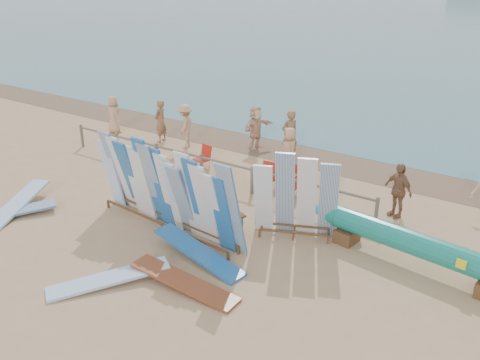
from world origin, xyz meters
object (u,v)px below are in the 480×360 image
Objects in this scene: outrigger_canoe at (414,245)px; flat_board_b at (110,283)px; vendor_table at (229,223)px; beachgoer_1 at (160,121)px; beach_chair_right at (267,181)px; beachgoer_0 at (114,115)px; flat_board_a at (18,210)px; beachgoer_6 at (289,150)px; beachgoer_5 at (256,127)px; stroller at (291,185)px; flat_board_c at (184,287)px; beachgoer_10 at (398,190)px; side_surfboard_rack at (296,199)px; main_surfboard_rack at (166,191)px; beachgoer_3 at (185,126)px; beachgoer_7 at (290,135)px; flat_board_e at (7,217)px; beach_chair_left at (203,161)px; flat_board_d at (199,260)px.

outrigger_canoe is 7.03m from flat_board_b.
beachgoer_1 reaches higher than vendor_table.
beach_chair_right is 0.52× the size of beachgoer_0.
flat_board_a is 1.69× the size of beachgoer_6.
stroller is at bearing -126.82° from beachgoer_5.
flat_board_c is 1.00× the size of flat_board_b.
vendor_table is at bearing -145.89° from beachgoer_5.
flat_board_b is 8.11m from beachgoer_10.
side_surfboard_rack is at bearing 56.64° from beachgoer_1.
beachgoer_3 is at bearing 130.91° from main_surfboard_rack.
beachgoer_3 is at bearing -47.62° from beachgoer_7.
beach_chair_right is (5.12, 5.51, 0.24)m from flat_board_a.
main_surfboard_rack is at bearing 27.06° from beachgoer_7.
beachgoer_6 is (-5.38, 3.64, 0.21)m from outrigger_canoe.
flat_board_c is at bearing -35.87° from main_surfboard_rack.
flat_board_a is 10.93m from beachgoer_10.
beach_chair_right is 2.91m from beachgoer_7.
beach_chair_right is at bearing 122.11° from flat_board_b.
flat_board_b is at bearing -83.51° from vendor_table.
flat_board_a is 2.83× the size of stroller.
beachgoer_6 is at bearing 10.14° from flat_board_c.
beachgoer_1 is (-5.96, 8.17, 0.86)m from flat_board_b.
side_surfboard_rack is at bearing 1.56° from beachgoer_6.
vendor_table is 6.44m from flat_board_e.
beachgoer_0 is at bearing 92.74° from flat_board_a.
main_surfboard_rack is 1.86m from vendor_table.
beach_chair_right is (-0.83, 3.26, -0.12)m from vendor_table.
flat_board_b is 3.47× the size of beach_chair_left.
vendor_table is 7.44m from beachgoer_3.
beach_chair_right is 0.95m from stroller.
beachgoer_7 is 1.16× the size of beachgoer_6.
flat_board_c is (6.53, -0.23, 0.00)m from flat_board_a.
flat_board_e is at bearing -134.33° from beach_chair_right.
beachgoer_10 is at bearing 43.63° from beachgoer_6.
vendor_table is (-1.46, -0.92, -0.74)m from side_surfboard_rack.
vendor_table reaches higher than flat_board_c.
beach_chair_right is at bearing 19.43° from flat_board_d.
beachgoer_1 is 5.94m from beachgoer_6.
beachgoer_6 is at bearing 37.49° from beach_chair_left.
beach_chair_left is at bearing -154.92° from beachgoer_10.
side_surfboard_rack is 0.90× the size of flat_board_b.
stroller is (1.67, 3.77, -0.74)m from main_surfboard_rack.
beachgoer_1 is at bearing 161.08° from stroller.
beachgoer_10 is at bearing 66.93° from flat_board_e.
flat_board_c is 1.70× the size of beachgoer_0.
beachgoer_7 reaches higher than beach_chair_right.
outrigger_canoe reaches higher than flat_board_a.
beachgoer_7 is at bearing 178.32° from beachgoer_10.
flat_board_e is at bearing -151.23° from outrigger_canoe.
beach_chair_left is 3.82m from stroller.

